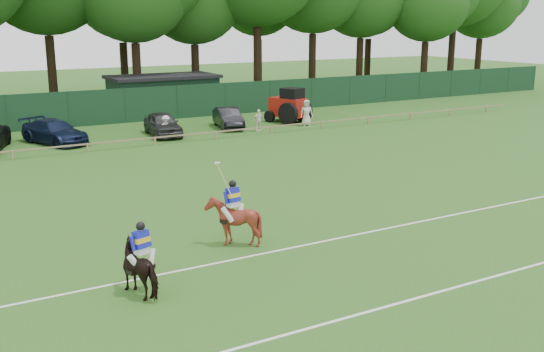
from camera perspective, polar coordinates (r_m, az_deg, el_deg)
ground at (r=22.45m, az=2.69°, el=-5.23°), size 160.00×160.00×0.00m
horse_dark at (r=17.93m, az=-11.52°, el=-8.09°), size 1.29×1.89×1.46m
horse_chestnut at (r=21.19m, az=-3.51°, el=-4.03°), size 1.59×1.73×1.68m
sedan_navy at (r=40.56m, az=-18.91°, el=3.76°), size 3.77×5.33×1.43m
hatch_grey at (r=41.63m, az=-9.78°, el=4.62°), size 2.21×4.59×1.51m
estate_black at (r=44.08m, az=-3.95°, el=5.21°), size 2.39×4.40×1.38m
spectator_left at (r=40.47m, az=-9.49°, el=4.34°), size 1.08×0.82×1.48m
spectator_mid at (r=42.56m, az=-1.23°, el=5.01°), size 0.93×0.53×1.49m
spectator_right at (r=45.00m, az=3.12°, el=5.69°), size 1.03×0.83×1.82m
rider_dark at (r=17.68m, az=-11.60°, el=-6.05°), size 0.92×0.52×1.41m
rider_chestnut at (r=20.96m, az=-3.53°, el=-2.08°), size 0.96×0.53×2.05m
pitch_lines at (r=19.77m, az=8.17°, el=-8.07°), size 60.00×5.10×0.01m
pitch_rail at (r=38.28m, az=-11.87°, el=3.24°), size 62.10×0.10×0.50m
perimeter_fence at (r=46.71m, az=-15.37°, el=5.94°), size 92.08×0.08×2.50m
utility_shed at (r=51.27m, az=-9.72°, el=7.23°), size 8.40×4.40×3.04m
tree_row at (r=55.04m, az=-15.40°, el=5.77°), size 96.00×12.00×21.00m
tractor at (r=46.30m, az=1.56°, el=6.28°), size 2.93×3.50×2.51m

